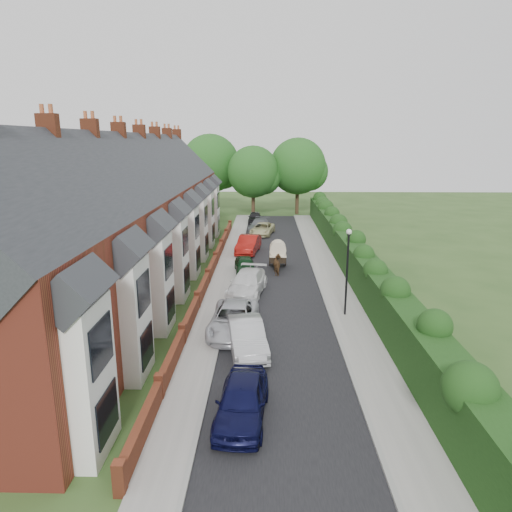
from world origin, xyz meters
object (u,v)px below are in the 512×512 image
(car_silver_a, at_px, (246,336))
(car_grey, at_px, (259,225))
(lamppost, at_px, (348,261))
(car_black, at_px, (255,217))
(car_navy, at_px, (242,400))
(horse, at_px, (278,265))
(horse_cart, at_px, (278,252))
(car_green, at_px, (245,265))
(car_beige, at_px, (262,229))
(car_white, at_px, (247,283))
(car_silver_b, at_px, (234,319))
(car_red, at_px, (248,244))

(car_silver_a, bearing_deg, car_grey, 79.78)
(lamppost, xyz_separation_m, car_black, (-6.08, 31.00, -2.64))
(lamppost, height_order, car_silver_a, lamppost)
(car_navy, xyz_separation_m, horse, (1.77, 18.75, -0.03))
(lamppost, xyz_separation_m, horse_cart, (-3.68, 10.39, -2.04))
(lamppost, height_order, horse, lamppost)
(car_navy, bearing_deg, car_green, 96.48)
(car_beige, distance_m, horse, 14.91)
(car_white, bearing_deg, lamppost, -23.45)
(car_silver_b, xyz_separation_m, car_beige, (1.27, 25.83, -0.09))
(car_navy, distance_m, car_grey, 35.60)
(lamppost, distance_m, horse, 9.66)
(car_white, height_order, car_grey, car_white)
(car_red, relative_size, car_grey, 1.02)
(car_green, bearing_deg, horse, -8.11)
(car_black, bearing_deg, car_beige, -81.19)
(car_red, xyz_separation_m, car_grey, (0.81, 10.13, -0.11))
(car_black, xyz_separation_m, horse, (2.40, -22.45, 0.07))
(car_silver_a, xyz_separation_m, car_red, (-0.70, 19.87, 0.03))
(car_red, relative_size, car_beige, 1.05)
(car_grey, bearing_deg, car_silver_a, -81.13)
(car_white, relative_size, car_red, 1.09)
(car_green, bearing_deg, car_silver_b, -97.41)
(lamppost, bearing_deg, car_white, 147.43)
(car_silver_b, relative_size, car_green, 1.38)
(car_silver_b, relative_size, car_white, 1.00)
(car_navy, relative_size, car_black, 1.15)
(horse_cart, bearing_deg, car_beige, 95.95)
(car_navy, bearing_deg, car_silver_a, 94.94)
(car_silver_b, distance_m, car_red, 17.70)
(car_green, relative_size, horse_cart, 1.25)
(horse_cart, bearing_deg, car_black, 96.64)
(car_silver_a, height_order, car_silver_b, car_silver_a)
(car_white, height_order, car_beige, car_white)
(lamppost, distance_m, car_silver_a, 7.62)
(car_green, height_order, car_beige, car_green)
(car_navy, relative_size, horse_cart, 1.45)
(car_silver_b, xyz_separation_m, horse_cart, (2.63, 12.82, 0.53))
(car_beige, relative_size, car_grey, 0.98)
(car_silver_a, bearing_deg, lamppost, 29.77)
(car_white, relative_size, car_green, 1.37)
(lamppost, bearing_deg, horse_cart, 109.49)
(car_silver_a, distance_m, car_green, 13.22)
(car_white, bearing_deg, horse, 74.82)
(car_silver_a, distance_m, car_red, 19.88)
(car_beige, xyz_separation_m, car_black, (-1.04, 7.60, 0.02))
(lamppost, xyz_separation_m, car_green, (-6.21, 8.60, -2.65))
(car_white, xyz_separation_m, horse_cart, (2.17, 6.65, 0.50))
(car_white, height_order, horse, car_white)
(car_white, xyz_separation_m, car_red, (-0.38, 11.53, 0.03))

